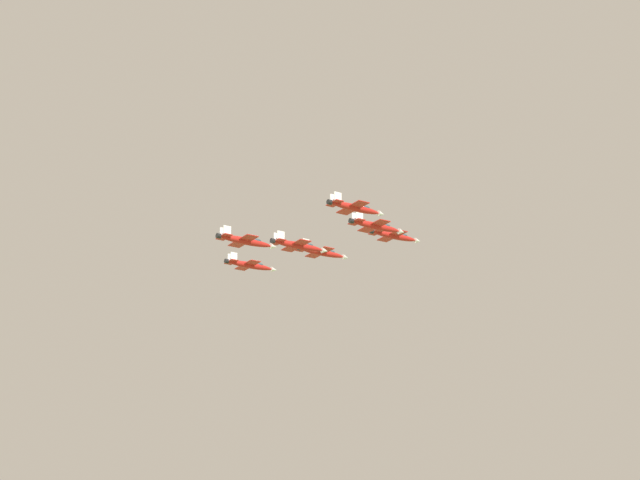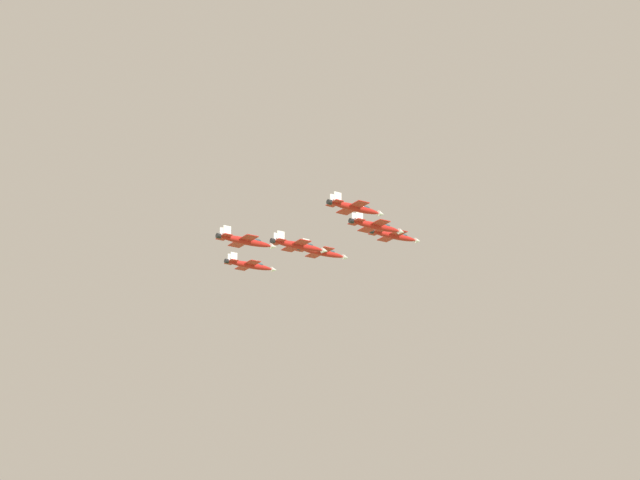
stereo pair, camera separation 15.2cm
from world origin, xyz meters
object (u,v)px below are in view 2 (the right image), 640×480
(jet_right_outer, at_px, (355,208))
(jet_slot_rear, at_px, (298,245))
(jet_trailing, at_px, (246,241))
(jet_lead, at_px, (394,236))
(jet_right_wingman, at_px, (376,226))
(jet_left_wingman, at_px, (322,252))
(jet_left_outer, at_px, (250,265))

(jet_right_outer, relative_size, jet_slot_rear, 0.96)
(jet_right_outer, xyz_separation_m, jet_trailing, (23.16, 12.56, -3.13))
(jet_lead, height_order, jet_slot_rear, jet_lead)
(jet_right_wingman, distance_m, jet_slot_rear, 17.93)
(jet_left_wingman, xyz_separation_m, jet_slot_rear, (-10.89, 13.75, -3.94))
(jet_lead, distance_m, jet_right_wingman, 17.89)
(jet_right_outer, bearing_deg, jet_right_wingman, 40.27)
(jet_left_outer, relative_size, jet_right_outer, 1.00)
(jet_left_wingman, height_order, jet_right_outer, jet_left_wingman)
(jet_left_outer, bearing_deg, jet_trailing, -120.14)
(jet_right_wingman, relative_size, jet_left_outer, 1.05)
(jet_left_wingman, xyz_separation_m, jet_right_outer, (-33.59, 14.53, -2.18))
(jet_right_wingman, height_order, jet_right_outer, jet_right_wingman)
(jet_trailing, bearing_deg, jet_left_outer, 59.37)
(jet_lead, xyz_separation_m, jet_right_outer, (-21.77, 27.49, -5.52))
(jet_left_wingman, height_order, jet_slot_rear, jet_left_wingman)
(jet_left_wingman, bearing_deg, jet_slot_rear, -140.16)
(jet_slot_rear, bearing_deg, jet_trailing, -178.86)
(jet_left_wingman, relative_size, jet_left_outer, 1.03)
(jet_lead, xyz_separation_m, jet_right_wingman, (-10.89, 13.75, -3.54))
(jet_left_outer, relative_size, jet_slot_rear, 0.96)
(jet_right_outer, bearing_deg, jet_lead, 40.27)
(jet_right_outer, height_order, jet_slot_rear, jet_right_outer)
(jet_left_outer, height_order, jet_trailing, jet_left_outer)
(jet_right_wingman, height_order, jet_trailing, jet_right_wingman)
(jet_left_outer, xyz_separation_m, jet_slot_rear, (-22.70, 0.79, -1.50))
(jet_lead, distance_m, jet_left_wingman, 17.85)
(jet_trailing, bearing_deg, jet_lead, -0.17)
(jet_left_outer, distance_m, jet_trailing, 26.51)
(jet_left_wingman, relative_size, jet_right_outer, 1.03)
(jet_lead, height_order, jet_right_wingman, jet_lead)
(jet_lead, relative_size, jet_left_wingman, 1.00)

